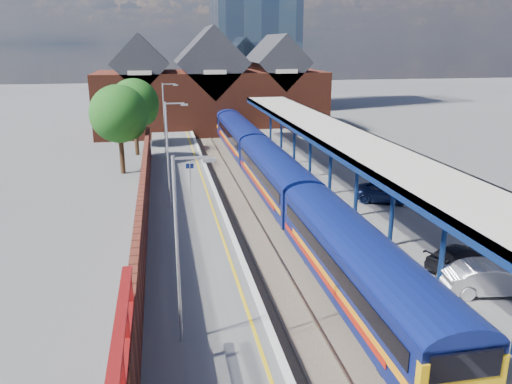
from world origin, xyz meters
TOP-DOWN VIEW (x-y plane):
  - ground at (0.00, 30.00)m, footprint 240.00×240.00m
  - ballast_bed at (0.00, 20.00)m, footprint 6.00×76.00m
  - rails at (0.00, 20.00)m, footprint 4.51×76.00m
  - left_platform at (-5.50, 20.00)m, footprint 5.00×76.00m
  - right_platform at (6.00, 20.00)m, footprint 6.00×76.00m
  - coping_left at (-3.15, 20.00)m, footprint 0.30×76.00m
  - coping_right at (3.15, 20.00)m, footprint 0.30×76.00m
  - yellow_line at (-3.75, 20.00)m, footprint 0.14×76.00m
  - train at (1.49, 33.61)m, footprint 2.87×65.90m
  - canopy at (5.48, 21.95)m, footprint 4.50×52.00m
  - lamp_post_b at (-6.36, 6.00)m, footprint 1.48×0.18m
  - lamp_post_c at (-6.36, 22.00)m, footprint 1.48×0.18m
  - lamp_post_d at (-6.36, 38.00)m, footprint 1.48×0.18m
  - platform_sign at (-5.00, 24.00)m, footprint 0.55×0.08m
  - brick_wall at (-8.10, 13.54)m, footprint 0.35×50.00m
  - station_building at (0.00, 58.00)m, footprint 30.00×12.12m
  - tree_near at (-10.35, 35.91)m, footprint 5.20×5.20m
  - tree_far at (-9.35, 43.91)m, footprint 5.20×5.20m
  - parked_car_silver at (6.98, 7.21)m, footprint 4.44×2.09m
  - parked_car_dark at (7.16, 9.84)m, footprint 4.21×2.86m
  - parked_car_blue at (8.50, 20.35)m, footprint 5.21×4.07m

SIDE VIEW (x-z plane):
  - ground at x=0.00m, z-range 0.00..0.00m
  - ballast_bed at x=0.00m, z-range 0.00..0.06m
  - rails at x=0.00m, z-range 0.05..0.19m
  - left_platform at x=-5.50m, z-range 0.00..1.00m
  - right_platform at x=6.00m, z-range 0.00..1.00m
  - yellow_line at x=-3.75m, z-range 1.00..1.01m
  - coping_left at x=-3.15m, z-range 1.00..1.05m
  - coping_right at x=3.15m, z-range 1.00..1.05m
  - parked_car_dark at x=7.16m, z-range 1.00..2.13m
  - parked_car_blue at x=8.50m, z-range 1.00..2.31m
  - parked_car_silver at x=6.98m, z-range 1.00..2.41m
  - train at x=1.49m, z-range 0.40..3.85m
  - brick_wall at x=-8.10m, z-range 0.52..4.38m
  - platform_sign at x=-5.00m, z-range 1.44..3.94m
  - lamp_post_b at x=-6.36m, z-range 1.49..8.49m
  - lamp_post_c at x=-6.36m, z-range 1.49..8.49m
  - lamp_post_d at x=-6.36m, z-range 1.49..8.49m
  - canopy at x=5.48m, z-range 3.01..7.49m
  - tree_near at x=-10.35m, z-range 1.30..9.40m
  - tree_far at x=-9.35m, z-range 1.30..9.40m
  - station_building at x=0.00m, z-range -1.44..12.34m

